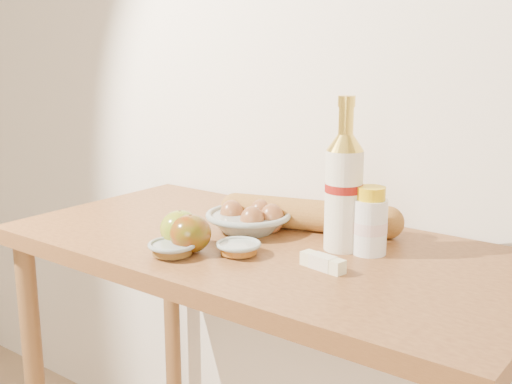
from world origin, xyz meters
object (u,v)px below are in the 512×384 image
table (264,294)px  cream_bottle (370,223)px  baguette (308,215)px  bourbon_bottle (344,189)px  egg_bowl (250,219)px

table → cream_bottle: bearing=17.7°
cream_bottle → baguette: (-0.19, 0.07, -0.03)m
table → baguette: baguette is taller
bourbon_bottle → baguette: 0.18m
bourbon_bottle → cream_bottle: bearing=14.1°
cream_bottle → egg_bowl: bearing=177.2°
bourbon_bottle → cream_bottle: 0.09m
egg_bowl → cream_bottle: bearing=4.1°
cream_bottle → egg_bowl: size_ratio=0.59×
baguette → egg_bowl: bearing=-157.0°
table → bourbon_bottle: 0.31m
bourbon_bottle → egg_bowl: size_ratio=1.36×
bourbon_bottle → egg_bowl: bearing=-172.4°
cream_bottle → baguette: bearing=154.1°
bourbon_bottle → cream_bottle: (0.06, 0.01, -0.07)m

